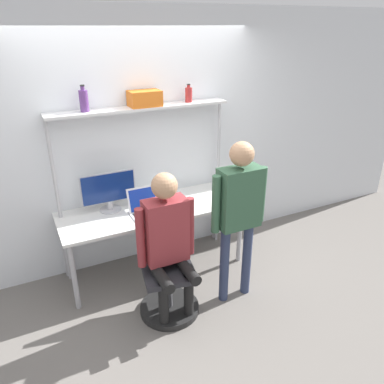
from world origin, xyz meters
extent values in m
plane|color=slate|center=(0.00, 0.00, 0.00)|extent=(12.00, 12.00, 0.00)
cube|color=silver|center=(0.00, 0.74, 1.35)|extent=(8.00, 0.06, 2.70)
cube|color=silver|center=(0.00, 0.37, 0.73)|extent=(1.94, 0.69, 0.03)
cylinder|color=#A5A5AA|center=(-0.91, 0.08, 0.36)|extent=(0.05, 0.05, 0.72)
cylinder|color=#A5A5AA|center=(0.91, 0.08, 0.36)|extent=(0.05, 0.05, 0.72)
cylinder|color=#A5A5AA|center=(-0.91, 0.65, 0.36)|extent=(0.05, 0.05, 0.72)
cylinder|color=#A5A5AA|center=(0.91, 0.65, 0.36)|extent=(0.05, 0.05, 0.72)
cube|color=silver|center=(0.00, 0.59, 1.76)|extent=(1.84, 0.23, 0.02)
cylinder|color=#B2B2B7|center=(-0.90, 0.59, 0.88)|extent=(0.04, 0.04, 1.77)
cylinder|color=#B2B2B7|center=(0.90, 0.59, 0.88)|extent=(0.04, 0.04, 1.77)
cylinder|color=#B7B7BC|center=(-0.41, 0.52, 0.76)|extent=(0.22, 0.22, 0.01)
cylinder|color=#B7B7BC|center=(-0.41, 0.52, 0.81)|extent=(0.06, 0.06, 0.09)
cube|color=#B7B7BC|center=(-0.41, 0.53, 1.00)|extent=(0.56, 0.01, 0.32)
cube|color=navy|center=(-0.41, 0.52, 1.00)|extent=(0.53, 0.02, 0.30)
cube|color=silver|center=(-0.11, 0.26, 0.75)|extent=(0.31, 0.26, 0.01)
cube|color=black|center=(-0.11, 0.25, 0.76)|extent=(0.27, 0.14, 0.00)
cube|color=silver|center=(-0.11, 0.36, 0.88)|extent=(0.31, 0.08, 0.25)
cube|color=navy|center=(-0.11, 0.35, 0.88)|extent=(0.28, 0.07, 0.22)
cube|color=silver|center=(0.17, 0.31, 0.75)|extent=(0.07, 0.15, 0.01)
cube|color=black|center=(0.17, 0.31, 0.76)|extent=(0.06, 0.13, 0.00)
cylinder|color=black|center=(-0.14, -0.35, 0.03)|extent=(0.56, 0.56, 0.06)
cylinder|color=#4C4C51|center=(-0.14, -0.35, 0.25)|extent=(0.06, 0.06, 0.37)
cube|color=#26262B|center=(-0.14, -0.35, 0.46)|extent=(0.54, 0.54, 0.05)
cube|color=#26262B|center=(-0.10, -0.14, 0.71)|extent=(0.41, 0.12, 0.45)
cylinder|color=black|center=(-0.26, -0.52, 0.24)|extent=(0.09, 0.09, 0.48)
cylinder|color=black|center=(-0.01, -0.52, 0.24)|extent=(0.09, 0.09, 0.48)
cylinder|color=black|center=(-0.26, -0.49, 0.53)|extent=(0.10, 0.38, 0.10)
cylinder|color=black|center=(-0.01, -0.49, 0.53)|extent=(0.10, 0.38, 0.10)
cube|color=maroon|center=(-0.14, -0.32, 0.87)|extent=(0.38, 0.20, 0.59)
cylinder|color=maroon|center=(-0.37, -0.32, 0.85)|extent=(0.08, 0.08, 0.56)
cylinder|color=maroon|center=(0.10, -0.32, 0.85)|extent=(0.08, 0.08, 0.56)
sphere|color=tan|center=(-0.14, -0.32, 1.29)|extent=(0.22, 0.22, 0.22)
cylinder|color=#2D3856|center=(0.41, -0.42, 0.40)|extent=(0.09, 0.09, 0.80)
cylinder|color=#2D3856|center=(0.67, -0.42, 0.40)|extent=(0.09, 0.09, 0.80)
cube|color=#33593F|center=(0.54, -0.42, 1.09)|extent=(0.39, 0.20, 0.57)
cylinder|color=#33593F|center=(0.30, -0.42, 1.07)|extent=(0.08, 0.08, 0.54)
cylinder|color=#33593F|center=(0.78, -0.42, 1.07)|extent=(0.08, 0.08, 0.54)
sphere|color=tan|center=(0.54, -0.42, 1.50)|extent=(0.22, 0.22, 0.22)
cylinder|color=maroon|center=(0.52, 0.59, 1.84)|extent=(0.07, 0.07, 0.15)
cylinder|color=maroon|center=(0.52, 0.59, 1.93)|extent=(0.03, 0.03, 0.03)
cylinder|color=black|center=(0.52, 0.59, 1.95)|extent=(0.04, 0.04, 0.01)
cylinder|color=#593372|center=(-0.54, 0.59, 1.86)|extent=(0.08, 0.08, 0.19)
cylinder|color=#593372|center=(-0.54, 0.59, 1.98)|extent=(0.04, 0.04, 0.04)
cylinder|color=black|center=(-0.54, 0.59, 2.00)|extent=(0.04, 0.04, 0.01)
cube|color=#D1661E|center=(0.04, 0.59, 1.84)|extent=(0.31, 0.21, 0.15)
camera|label=1|loc=(-1.18, -2.96, 2.51)|focal=35.00mm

